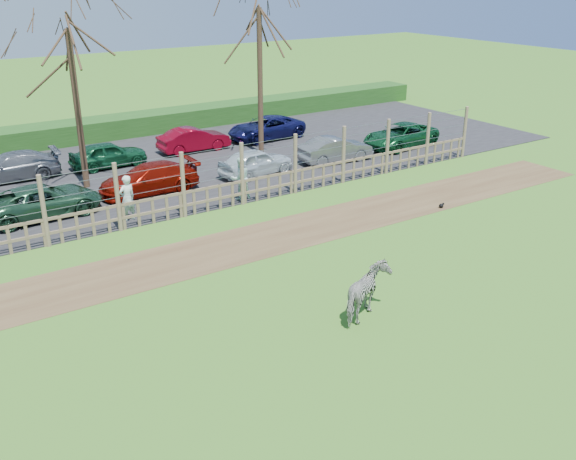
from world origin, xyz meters
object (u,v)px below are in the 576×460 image
zebra (367,293)px  car_12 (266,128)px  tree_mid (73,71)px  visitor_a (127,198)px  visitor_b (240,178)px  crow (441,206)px  car_6 (401,136)px  car_4 (256,162)px  car_5 (335,149)px  tree_right (260,46)px  car_10 (108,154)px  car_9 (11,167)px  car_11 (194,139)px  car_2 (43,201)px  car_3 (149,179)px

zebra → car_12: bearing=-52.7°
tree_mid → visitor_a: size_ratio=3.96×
visitor_b → tree_mid: bearing=-42.7°
crow → car_6: 9.15m
car_4 → car_5: 4.30m
visitor_a → tree_right: bearing=-163.0°
visitor_b → car_5: visitor_b is taller
visitor_a → car_10: visitor_a is taller
car_9 → car_11: bearing=92.4°
tree_mid → visitor_a: (0.08, -4.80, -3.96)m
tree_mid → tree_right: (9.00, 0.50, 0.37)m
tree_right → car_5: 6.05m
crow → car_5: car_5 is taller
zebra → car_6: 18.01m
car_2 → car_10: size_ratio=1.23×
zebra → car_2: (-5.23, 12.44, -0.09)m
zebra → visitor_b: visitor_b is taller
car_2 → car_9: size_ratio=1.04×
visitor_b → car_11: (1.67, 7.72, -0.26)m
zebra → car_11: size_ratio=0.47×
car_6 → car_2: bearing=-95.6°
visitor_b → car_10: size_ratio=0.49×
visitor_a → crow: bearing=139.6°
tree_right → car_10: tree_right is taller
car_3 → car_5: (9.24, -0.55, 0.00)m
visitor_a → car_2: (-2.49, 2.18, -0.26)m
zebra → crow: zebra is taller
car_6 → car_10: bearing=-115.3°
tree_mid → car_5: tree_mid is taller
visitor_a → car_3: size_ratio=0.42×
car_2 → car_10: bearing=-43.2°
car_6 → crow: bearing=-38.8°
car_6 → tree_mid: bearing=-105.1°
car_9 → car_10: (4.23, -0.37, 0.00)m
car_2 → visitor_a: bearing=-134.1°
visitor_a → car_12: (10.68, 7.67, -0.26)m
car_9 → car_10: same height
crow → car_5: 7.40m
tree_mid → car_10: (1.80, 2.35, -4.23)m
car_9 → car_11: (8.80, 0.01, 0.00)m
car_10 → car_6: bearing=-109.4°
visitor_b → zebra: bearing=83.4°
tree_right → car_2: bearing=-164.7°
car_11 → zebra: bearing=168.7°
tree_mid → car_3: tree_mid is taller
visitor_b → car_9: (-7.13, 7.71, -0.26)m
car_5 → car_4: bearing=91.0°
crow → car_10: (-8.95, 12.49, 0.54)m
car_10 → visitor_a: bearing=166.1°
car_5 → tree_right: bearing=37.9°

